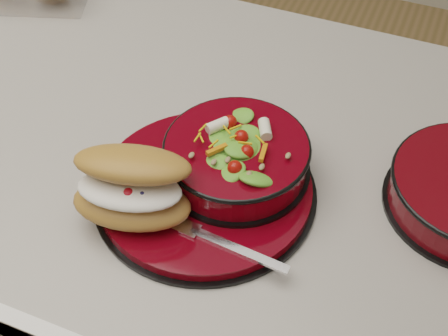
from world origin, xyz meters
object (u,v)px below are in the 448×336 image
at_px(croissant, 132,188).
at_px(fork, 224,243).
at_px(island_counter, 174,284).
at_px(dinner_plate, 205,189).
at_px(salad_bowl, 237,154).

distance_m(croissant, fork, 0.13).
xyz_separation_m(island_counter, dinner_plate, (0.12, -0.10, 0.46)).
xyz_separation_m(island_counter, fork, (0.19, -0.18, 0.47)).
bearing_deg(island_counter, fork, -44.40).
relative_size(dinner_plate, salad_bowl, 1.51).
height_order(island_counter, dinner_plate, dinner_plate).
relative_size(island_counter, salad_bowl, 6.10).
xyz_separation_m(salad_bowl, fork, (0.03, -0.12, -0.03)).
relative_size(croissant, fork, 1.03).
xyz_separation_m(island_counter, croissant, (0.06, -0.18, 0.51)).
height_order(dinner_plate, salad_bowl, salad_bowl).
xyz_separation_m(salad_bowl, croissant, (-0.10, -0.12, 0.01)).
height_order(dinner_plate, croissant, croissant).
relative_size(salad_bowl, croissant, 1.20).
bearing_deg(croissant, fork, -16.48).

